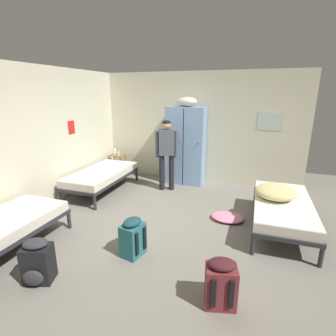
% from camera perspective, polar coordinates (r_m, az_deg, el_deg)
% --- Properties ---
extents(ground_plane, '(8.22, 8.22, 0.00)m').
position_cam_1_polar(ground_plane, '(4.51, -1.09, -12.56)').
color(ground_plane, slate).
extents(room_backdrop, '(4.95, 5.20, 2.65)m').
position_cam_1_polar(room_backdrop, '(5.68, -8.61, 7.56)').
color(room_backdrop, beige).
rests_on(room_backdrop, ground_plane).
extents(locker_bank, '(0.90, 0.55, 2.07)m').
position_cam_1_polar(locker_bank, '(6.32, 3.95, 5.28)').
color(locker_bank, '#7A9ECC').
rests_on(locker_bank, ground_plane).
extents(shelf_unit, '(0.38, 0.30, 0.57)m').
position_cam_1_polar(shelf_unit, '(7.12, -11.02, 1.12)').
color(shelf_unit, brown).
rests_on(shelf_unit, ground_plane).
extents(bed_left_rear, '(0.90, 1.90, 0.49)m').
position_cam_1_polar(bed_left_rear, '(6.04, -14.35, -1.48)').
color(bed_left_rear, '#28282D').
rests_on(bed_left_rear, ground_plane).
extents(bed_right, '(0.90, 1.90, 0.49)m').
position_cam_1_polar(bed_right, '(4.66, 23.83, -7.82)').
color(bed_right, '#28282D').
rests_on(bed_right, ground_plane).
extents(bedding_heap, '(0.65, 0.68, 0.21)m').
position_cam_1_polar(bedding_heap, '(4.66, 22.52, -4.80)').
color(bedding_heap, '#D1C67F').
rests_on(bedding_heap, bed_right).
extents(person_traveler, '(0.48, 0.30, 1.59)m').
position_cam_1_polar(person_traveler, '(5.79, -0.29, 4.21)').
color(person_traveler, black).
rests_on(person_traveler, ground_plane).
extents(water_bottle, '(0.07, 0.07, 0.22)m').
position_cam_1_polar(water_bottle, '(7.10, -11.64, 3.71)').
color(water_bottle, silver).
rests_on(water_bottle, shelf_unit).
extents(lotion_bottle, '(0.05, 0.05, 0.16)m').
position_cam_1_polar(lotion_bottle, '(6.98, -10.81, 3.34)').
color(lotion_bottle, beige).
rests_on(lotion_bottle, shelf_unit).
extents(backpack_maroon, '(0.37, 0.38, 0.55)m').
position_cam_1_polar(backpack_maroon, '(3.02, 11.50, -23.50)').
color(backpack_maroon, maroon).
rests_on(backpack_maroon, ground_plane).
extents(backpack_black, '(0.38, 0.39, 0.55)m').
position_cam_1_polar(backpack_black, '(3.59, -26.69, -17.94)').
color(backpack_black, black).
rests_on(backpack_black, ground_plane).
extents(backpack_teal, '(0.38, 0.36, 0.55)m').
position_cam_1_polar(backpack_teal, '(3.72, -7.84, -14.89)').
color(backpack_teal, '#23666B').
rests_on(backpack_teal, ground_plane).
extents(clothes_pile_pink, '(0.57, 0.45, 0.10)m').
position_cam_1_polar(clothes_pile_pink, '(4.80, 12.93, -10.45)').
color(clothes_pile_pink, pink).
rests_on(clothes_pile_pink, ground_plane).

